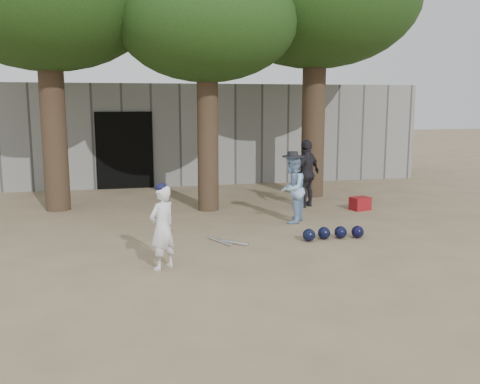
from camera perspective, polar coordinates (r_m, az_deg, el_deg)
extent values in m
plane|color=#937C5E|center=(8.35, -2.46, -7.73)|extent=(70.00, 70.00, 0.00)
imported|color=white|center=(8.07, -8.28, -3.77)|extent=(0.55, 0.53, 1.27)
imported|color=#93B8E3|center=(11.07, 5.60, 0.32)|extent=(0.82, 0.87, 1.41)
imported|color=#232127|center=(12.78, 7.12, 1.98)|extent=(0.99, 0.87, 1.60)
cube|color=#A51816|center=(12.70, 12.69, -1.21)|extent=(0.48, 0.41, 0.30)
cube|color=gray|center=(15.93, -7.94, 6.00)|extent=(16.00, 0.35, 3.00)
cube|color=black|center=(15.69, -12.21, 4.36)|extent=(1.60, 0.08, 2.20)
cube|color=slate|center=(18.42, -8.68, 6.47)|extent=(16.00, 5.00, 3.00)
sphere|color=black|center=(9.73, 7.36, -4.57)|extent=(0.23, 0.23, 0.23)
sphere|color=black|center=(9.91, 8.95, -4.35)|extent=(0.23, 0.23, 0.23)
sphere|color=black|center=(10.02, 10.68, -4.24)|extent=(0.23, 0.23, 0.23)
sphere|color=black|center=(10.12, 12.43, -4.17)|extent=(0.23, 0.23, 0.23)
cylinder|color=silver|center=(9.60, -2.19, -5.23)|extent=(0.33, 0.68, 0.06)
cylinder|color=silver|center=(9.52, -0.98, -5.35)|extent=(0.55, 0.55, 0.06)
cylinder|color=brown|center=(12.90, -19.45, 10.26)|extent=(0.56, 0.56, 5.50)
cylinder|color=brown|center=(12.21, -3.49, 9.68)|extent=(0.48, 0.48, 5.00)
ellipsoid|color=#284C19|center=(12.33, -3.58, 17.60)|extent=(4.00, 4.00, 2.60)
cylinder|color=brown|center=(14.18, 7.90, 11.22)|extent=(0.60, 0.60, 5.80)
ellipsoid|color=#284C19|center=(14.39, 8.11, 19.61)|extent=(5.20, 5.20, 3.38)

